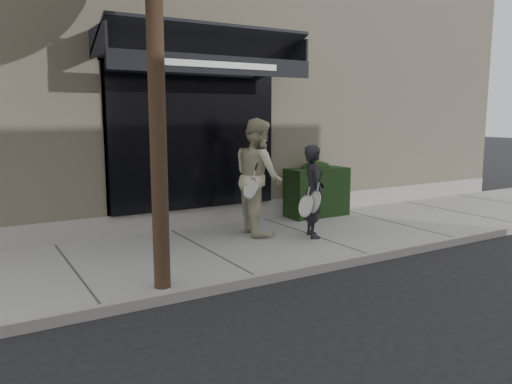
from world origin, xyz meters
TOP-DOWN VIEW (x-y plane):
  - ground at (0.00, 0.00)m, footprint 80.00×80.00m
  - sidewalk at (0.00, 0.00)m, footprint 20.00×3.00m
  - curb at (0.00, -1.55)m, footprint 20.00×0.10m
  - building_facade at (-0.01, 4.96)m, footprint 14.30×8.04m
  - hedge at (1.10, 1.25)m, footprint 1.30×0.70m
  - pedestrian_front at (-0.07, -0.21)m, footprint 0.74×0.84m
  - pedestrian_back at (-0.74, 0.51)m, footprint 0.93×1.11m

SIDE VIEW (x-z plane):
  - ground at x=0.00m, z-range 0.00..0.00m
  - sidewalk at x=0.00m, z-range 0.00..0.12m
  - curb at x=0.00m, z-range 0.00..0.14m
  - hedge at x=1.10m, z-range 0.09..1.23m
  - pedestrian_front at x=-0.07m, z-range 0.12..1.70m
  - pedestrian_back at x=-0.74m, z-range 0.12..2.16m
  - building_facade at x=-0.01m, z-range -0.08..5.56m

